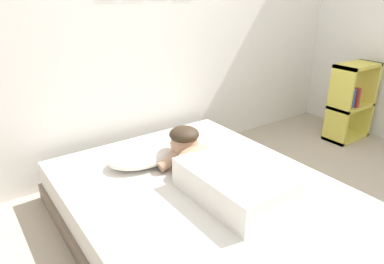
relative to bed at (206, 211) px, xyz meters
name	(u,v)px	position (x,y,z in m)	size (l,w,h in m)	color
ground_plane	(315,262)	(0.34, -0.56, -0.15)	(12.02, 12.02, 0.00)	tan
back_wall	(156,9)	(0.34, 1.13, 1.10)	(4.01, 0.12, 2.50)	silver
bed	(206,211)	(0.00, 0.00, 0.00)	(1.51, 1.96, 0.30)	#726051
pillow	(145,155)	(-0.13, 0.52, 0.21)	(0.52, 0.32, 0.11)	white
person_lying	(218,171)	(0.08, -0.01, 0.26)	(0.43, 0.92, 0.27)	silver
coffee_cup	(192,152)	(0.18, 0.40, 0.19)	(0.12, 0.09, 0.07)	white
cell_phone	(234,221)	(-0.07, -0.32, 0.16)	(0.07, 0.14, 0.01)	black
bookshelf	(350,102)	(2.02, 0.36, 0.23)	(0.45, 0.24, 0.75)	#D8CC4C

